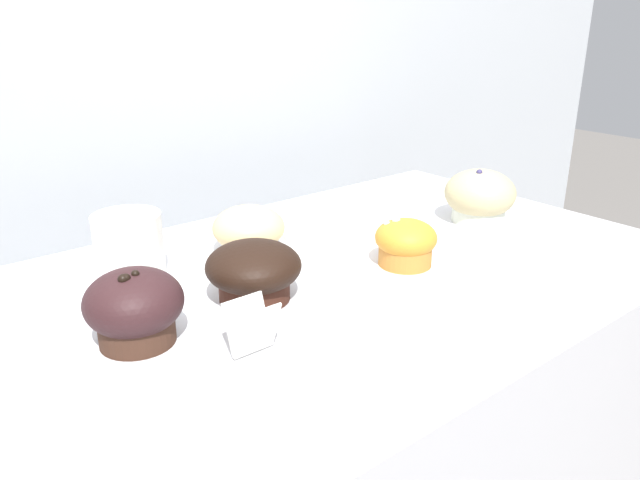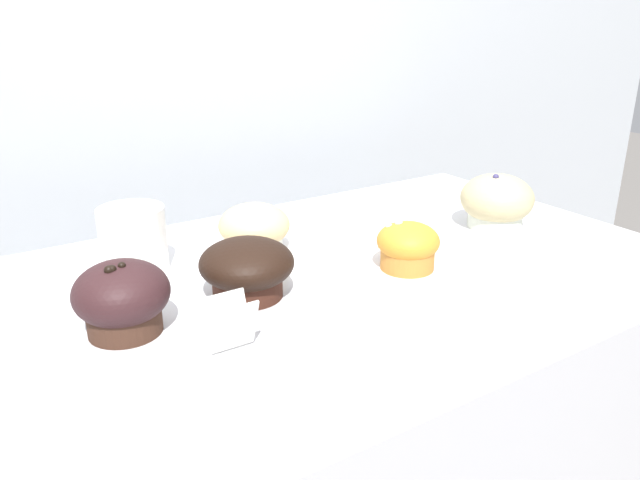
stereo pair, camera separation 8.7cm
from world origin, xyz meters
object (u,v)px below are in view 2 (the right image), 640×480
Objects in this scene: muffin_back_left at (408,246)px; muffin_front_left at (497,202)px; muffin_back_right at (254,229)px; serving_plate at (344,231)px; coffee_cup at (133,238)px; muffin_front_center at (122,298)px; muffin_front_right at (245,267)px.

muffin_front_left reaches higher than muffin_back_left.
muffin_back_right reaches higher than serving_plate.
muffin_front_left is 0.87× the size of coffee_cup.
muffin_front_left is (0.63, 0.02, 0.00)m from muffin_front_center.
muffin_front_left is at bearing 1.66° from muffin_front_center.
muffin_front_center is 0.42m from serving_plate.
muffin_back_left is 0.51× the size of serving_plate.
muffin_front_center is at bearing -178.34° from muffin_front_left.
muffin_back_right is at bearing 130.28° from muffin_back_left.
muffin_front_left is (0.39, -0.12, 0.01)m from muffin_back_right.
muffin_back_left is 0.64× the size of coffee_cup.
muffin_front_center is at bearing -111.32° from coffee_cup.
muffin_back_left is at bearing -31.57° from coffee_cup.
muffin_back_left is 0.74× the size of muffin_front_left.
muffin_front_left is 0.26m from serving_plate.
muffin_front_right is (-0.23, 0.05, 0.01)m from muffin_back_left.
muffin_back_left reaches higher than serving_plate.
muffin_back_left is 0.39m from coffee_cup.
muffin_back_left is at bearing -167.38° from muffin_front_left.
muffin_back_left is 0.24m from muffin_front_right.
muffin_front_center is 0.39m from muffin_back_left.
muffin_back_right is 0.18m from coffee_cup.
muffin_front_right is at bearing 168.45° from muffin_back_left.
muffin_back_right is 0.89× the size of muffin_front_right.
muffin_back_right is 0.15m from muffin_front_right.
muffin_back_right is at bearing 175.71° from serving_plate.
muffin_front_right is 0.27m from serving_plate.
muffin_front_right is 0.88× the size of coffee_cup.
muffin_back_right is (0.24, 0.14, -0.01)m from muffin_front_center.
muffin_front_left is at bearing 0.74° from muffin_front_right.
muffin_back_left is at bearing -92.27° from serving_plate.
muffin_front_left is (0.24, 0.05, 0.01)m from muffin_back_left.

